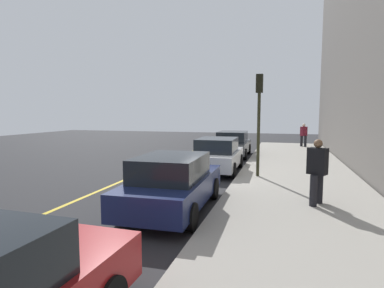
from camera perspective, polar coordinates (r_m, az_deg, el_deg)
The scene contains 9 objects.
ground_plane at distance 13.29m, azimuth 4.17°, elevation -5.69°, with size 56.00×56.00×0.00m, color #28282B.
sidewalk at distance 13.01m, azimuth 18.61°, elevation -5.89°, with size 28.00×4.60×0.15m, color #A39E93.
lane_stripe_centre at distance 14.29m, azimuth -8.52°, elevation -4.92°, with size 28.00×0.14×0.01m, color gold.
parked_car_navy at distance 8.46m, azimuth -3.50°, elevation -7.06°, with size 4.40×1.98×1.51m.
parked_car_white at distance 13.98m, azimuth 4.70°, elevation -1.99°, with size 4.18×1.96×1.51m.
parked_car_charcoal at distance 19.00m, azimuth 7.43°, elevation 0.03°, with size 4.30×1.96×1.51m.
pedestrian_black_coat at distance 9.06m, azimuth 21.83°, elevation -4.42°, with size 0.54×0.56×1.77m.
pedestrian_burgundy_coat at distance 24.33m, azimuth 19.66°, elevation 1.66°, with size 0.52×0.53×1.68m.
traffic_light_pole at distance 12.39m, azimuth 12.11°, elevation 6.57°, with size 0.35×0.26×3.94m.
Camera 1 is at (-12.75, -2.70, 2.63)m, focal length 29.30 mm.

